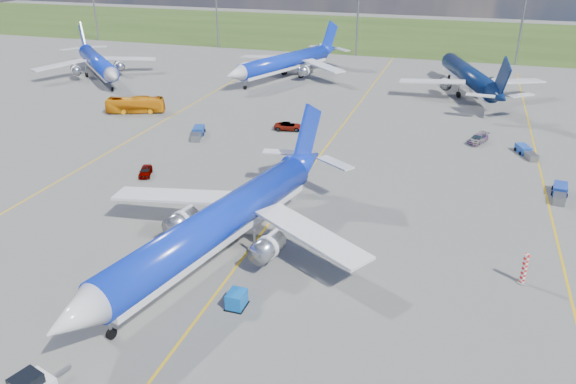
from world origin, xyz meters
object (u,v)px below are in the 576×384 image
(uld_container, at_px, (237,299))
(baggage_tug_w, at_px, (560,193))
(bg_jet_nnw, at_px, (285,78))
(bg_jet_nw, at_px, (100,78))
(apron_bus, at_px, (135,105))
(baggage_tug_c, at_px, (198,133))
(warning_post, at_px, (524,269))
(bg_jet_n, at_px, (467,94))
(service_car_a, at_px, (145,171))
(service_car_b, at_px, (289,126))
(main_airliner, at_px, (219,258))
(baggage_tug_e, at_px, (526,152))
(service_car_c, at_px, (478,139))

(uld_container, xyz_separation_m, baggage_tug_w, (28.94, 32.58, -0.14))
(bg_jet_nnw, xyz_separation_m, baggage_tug_w, (51.27, -49.89, 0.58))
(bg_jet_nw, xyz_separation_m, apron_bus, (22.33, -21.29, 1.44))
(baggage_tug_w, height_order, baggage_tug_c, baggage_tug_c)
(warning_post, bearing_deg, bg_jet_n, 95.48)
(bg_jet_n, relative_size, service_car_a, 10.89)
(bg_jet_nnw, xyz_separation_m, baggage_tug_c, (-0.86, -42.49, 0.58))
(baggage_tug_w, bearing_deg, service_car_b, 166.99)
(warning_post, bearing_deg, service_car_b, 133.20)
(bg_jet_nw, height_order, baggage_tug_w, bg_jet_nw)
(bg_jet_nnw, relative_size, service_car_b, 8.32)
(main_airliner, distance_m, baggage_tug_e, 50.35)
(bg_jet_nw, height_order, service_car_a, bg_jet_nw)
(bg_jet_n, distance_m, uld_container, 82.35)
(apron_bus, relative_size, baggage_tug_c, 1.80)
(service_car_a, bearing_deg, service_car_c, 10.96)
(service_car_b, xyz_separation_m, service_car_c, (29.55, 2.86, 0.00))
(main_airliner, xyz_separation_m, uld_container, (4.74, -6.79, 0.72))
(warning_post, xyz_separation_m, main_airliner, (-28.24, -4.51, -1.50))
(warning_post, distance_m, baggage_tug_w, 21.98)
(service_car_b, distance_m, baggage_tug_e, 36.28)
(apron_bus, xyz_separation_m, baggage_tug_w, (68.58, -15.96, -0.86))
(bg_jet_n, distance_m, baggage_tug_w, 49.52)
(warning_post, distance_m, baggage_tug_e, 35.50)
(uld_container, height_order, apron_bus, apron_bus)
(main_airliner, height_order, service_car_c, main_airliner)
(service_car_a, distance_m, baggage_tug_w, 52.43)
(warning_post, distance_m, service_car_a, 47.70)
(bg_jet_nnw, bearing_deg, service_car_b, -50.21)
(baggage_tug_c, relative_size, baggage_tug_e, 1.08)
(uld_container, height_order, baggage_tug_w, uld_container)
(apron_bus, bearing_deg, bg_jet_nnw, -47.80)
(uld_container, bearing_deg, baggage_tug_c, 120.45)
(baggage_tug_w, relative_size, baggage_tug_c, 0.98)
(service_car_b, relative_size, baggage_tug_c, 0.84)
(service_car_b, bearing_deg, warning_post, -147.78)
(baggage_tug_w, bearing_deg, baggage_tug_e, 109.54)
(service_car_b, height_order, baggage_tug_e, service_car_b)
(bg_jet_nw, relative_size, service_car_c, 8.30)
(bg_jet_nw, xyz_separation_m, baggage_tug_w, (90.91, -37.24, 0.58))
(main_airliner, relative_size, baggage_tug_e, 7.96)
(service_car_b, bearing_deg, baggage_tug_w, -121.57)
(warning_post, xyz_separation_m, baggage_tug_w, (5.43, 21.28, -0.92))
(uld_container, bearing_deg, warning_post, 26.03)
(bg_jet_n, bearing_deg, bg_jet_nnw, -20.80)
(service_car_a, height_order, service_car_b, service_car_b)
(bg_jet_n, xyz_separation_m, main_airliner, (-21.59, -73.81, 0.00))
(bg_jet_nw, distance_m, main_airliner, 85.14)
(main_airliner, xyz_separation_m, service_car_b, (-5.59, 40.54, 0.67))
(uld_container, bearing_deg, service_car_b, 102.65)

